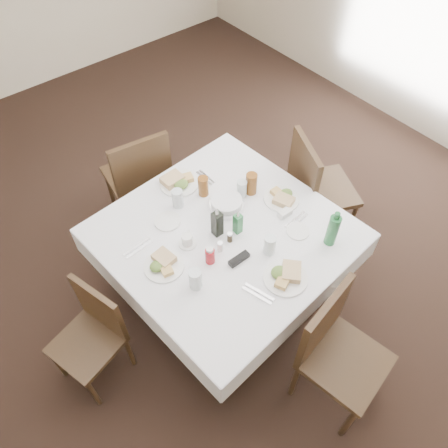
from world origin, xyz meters
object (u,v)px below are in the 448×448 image
at_px(chair_south, 335,346).
at_px(oil_cruet_green, 238,223).
at_px(chair_west, 93,330).
at_px(water_n, 178,198).
at_px(chair_east, 314,185).
at_px(oil_cruet_dark, 217,223).
at_px(green_bottle, 333,230).
at_px(water_s, 270,245).
at_px(dining_table, 225,238).
at_px(water_e, 242,189).
at_px(ketchup_bottle, 210,255).
at_px(bread_basket, 227,204).
at_px(chair_north, 140,175).
at_px(water_w, 196,279).

bearing_deg(chair_south, oil_cruet_green, 89.06).
relative_size(chair_west, water_n, 5.77).
relative_size(chair_east, oil_cruet_dark, 3.98).
relative_size(water_n, green_bottle, 0.50).
height_order(chair_west, green_bottle, green_bottle).
bearing_deg(water_s, dining_table, 110.71).
relative_size(chair_east, water_e, 7.58).
height_order(chair_east, ketchup_bottle, chair_east).
height_order(bread_basket, ketchup_bottle, ketchup_bottle).
bearing_deg(ketchup_bottle, chair_west, 164.54).
height_order(chair_east, green_bottle, green_bottle).
bearing_deg(ketchup_bottle, green_bottle, -28.20).
bearing_deg(ketchup_bottle, water_e, 30.30).
relative_size(dining_table, chair_east, 1.59).
distance_m(chair_north, chair_south, 1.99).
bearing_deg(chair_north, water_e, -65.68).
height_order(water_n, water_w, water_w).
distance_m(water_s, oil_cruet_green, 0.26).
relative_size(oil_cruet_green, ketchup_bottle, 1.52).
height_order(chair_north, chair_west, chair_north).
bearing_deg(oil_cruet_green, dining_table, 143.46).
bearing_deg(green_bottle, chair_east, 48.30).
xyz_separation_m(bread_basket, ketchup_bottle, (-0.37, -0.29, 0.02)).
relative_size(chair_north, water_w, 6.75).
xyz_separation_m(chair_north, water_w, (-0.34, -1.22, 0.26)).
bearing_deg(chair_east, dining_table, -178.00).
distance_m(water_n, oil_cruet_green, 0.47).
bearing_deg(chair_south, green_bottle, 48.24).
bearing_deg(green_bottle, chair_west, 158.26).
height_order(chair_east, oil_cruet_green, chair_east).
distance_m(chair_south, water_e, 1.22).
bearing_deg(green_bottle, water_s, 151.68).
bearing_deg(bread_basket, chair_north, 103.97).
distance_m(water_n, water_e, 0.46).
bearing_deg(chair_east, chair_north, 136.22).
bearing_deg(bread_basket, green_bottle, -63.55).
relative_size(dining_table, green_bottle, 5.60).
xyz_separation_m(water_e, green_bottle, (0.17, -0.69, 0.06)).
bearing_deg(water_s, oil_cruet_green, 100.38).
relative_size(chair_east, oil_cruet_green, 4.91).
height_order(chair_south, oil_cruet_green, chair_south).
distance_m(dining_table, water_e, 0.39).
distance_m(chair_south, ketchup_bottle, 0.93).
height_order(water_w, oil_cruet_dark, oil_cruet_dark).
xyz_separation_m(chair_north, chair_east, (1.02, -0.98, 0.00)).
height_order(water_e, bread_basket, water_e).
bearing_deg(ketchup_bottle, chair_south, -71.92).
bearing_deg(water_n, oil_cruet_green, -69.05).
height_order(dining_table, ketchup_bottle, ketchup_bottle).
bearing_deg(chair_south, oil_cruet_dark, 95.72).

